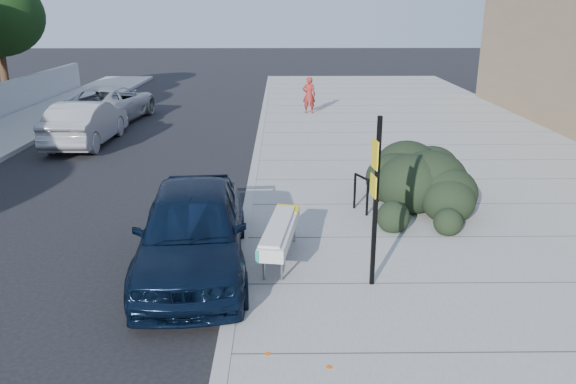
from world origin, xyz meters
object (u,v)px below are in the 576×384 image
at_px(bike_rack, 361,190).
at_px(pedestrian, 309,95).
at_px(bench, 280,232).
at_px(sign_post, 375,193).
at_px(suv_silver, 110,103).
at_px(wagon_silver, 86,123).
at_px(sedan_navy, 193,229).

xyz_separation_m(bike_rack, pedestrian, (-0.58, 12.56, 0.27)).
xyz_separation_m(bench, sign_post, (1.52, -1.00, 1.07)).
relative_size(bike_rack, suv_silver, 0.16).
bearing_deg(sign_post, pedestrian, 83.94).
height_order(bike_rack, suv_silver, suv_silver).
height_order(bench, pedestrian, pedestrian).
bearing_deg(suv_silver, bike_rack, 134.37).
distance_m(sign_post, wagon_silver, 13.70).
distance_m(sign_post, sedan_navy, 3.34).
bearing_deg(sign_post, sedan_navy, 157.40).
bearing_deg(bike_rack, suv_silver, 103.29).
height_order(sedan_navy, suv_silver, sedan_navy).
bearing_deg(pedestrian, sign_post, 93.16).
height_order(sign_post, suv_silver, sign_post).
bearing_deg(pedestrian, bench, 87.45).
bearing_deg(sign_post, wagon_silver, 120.23).
relative_size(sedan_navy, wagon_silver, 1.02).
distance_m(bench, wagon_silver, 11.96).
bearing_deg(bench, sedan_navy, -166.04).
relative_size(bench, pedestrian, 1.45).
bearing_deg(bench, sign_post, -24.80).
bearing_deg(pedestrian, wagon_silver, 35.14).
bearing_deg(wagon_silver, suv_silver, -83.84).
bearing_deg(suv_silver, bench, 123.54).
relative_size(suv_silver, pedestrian, 3.43).
bearing_deg(bench, wagon_silver, 133.02).
relative_size(bench, bike_rack, 2.68).
xyz_separation_m(suv_silver, pedestrian, (8.37, 0.98, 0.19)).
height_order(bench, bike_rack, bike_rack).
distance_m(bench, sedan_navy, 1.57).
distance_m(wagon_silver, pedestrian, 9.54).
xyz_separation_m(sedan_navy, pedestrian, (2.80, 15.21, 0.13)).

